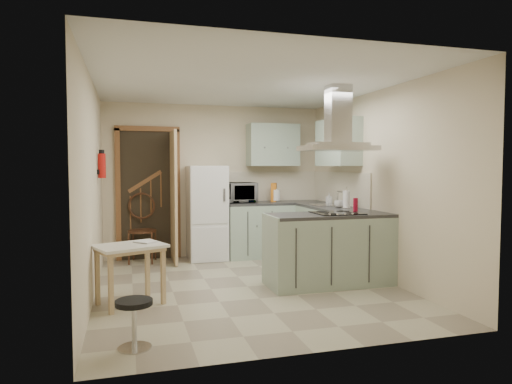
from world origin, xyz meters
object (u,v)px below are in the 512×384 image
object	(u,v)px
fridge	(207,213)
peninsula	(330,249)
bentwood_chair	(142,231)
microwave	(237,193)
stool	(134,324)
drop_leaf_table	(130,275)
extractor_hood	(338,148)

from	to	relation	value
fridge	peninsula	size ratio (longest dim) A/B	0.97
bentwood_chair	microwave	xyz separation A→B (m)	(1.52, 0.00, 0.57)
fridge	microwave	distance (m)	0.60
fridge	stool	size ratio (longest dim) A/B	3.68
bentwood_chair	stool	bearing A→B (deg)	-80.78
fridge	peninsula	world-z (taller)	fridge
fridge	drop_leaf_table	xyz separation A→B (m)	(-1.20, -2.17, -0.42)
fridge	stool	bearing A→B (deg)	-109.14
peninsula	microwave	distance (m)	2.22
extractor_hood	bentwood_chair	size ratio (longest dim) A/B	0.92
peninsula	bentwood_chair	xyz separation A→B (m)	(-2.23, 2.01, 0.04)
fridge	extractor_hood	distance (m)	2.57
peninsula	bentwood_chair	size ratio (longest dim) A/B	1.59
fridge	bentwood_chair	world-z (taller)	fridge
stool	fridge	bearing A→B (deg)	70.86
extractor_hood	bentwood_chair	world-z (taller)	extractor_hood
extractor_hood	stool	world-z (taller)	extractor_hood
extractor_hood	stool	distance (m)	3.26
drop_leaf_table	microwave	world-z (taller)	microwave
peninsula	drop_leaf_table	distance (m)	2.44
peninsula	microwave	bearing A→B (deg)	109.58
peninsula	bentwood_chair	bearing A→B (deg)	138.00
stool	microwave	size ratio (longest dim) A/B	0.69
fridge	peninsula	bearing A→B (deg)	-58.26
peninsula	drop_leaf_table	xyz separation A→B (m)	(-2.43, -0.19, -0.12)
peninsula	microwave	world-z (taller)	microwave
fridge	extractor_hood	bearing A→B (deg)	-56.21
extractor_hood	bentwood_chair	distance (m)	3.32
extractor_hood	drop_leaf_table	xyz separation A→B (m)	(-2.53, -0.19, -1.39)
extractor_hood	microwave	bearing A→B (deg)	112.06
fridge	extractor_hood	world-z (taller)	extractor_hood
extractor_hood	bentwood_chair	xyz separation A→B (m)	(-2.33, 2.01, -1.23)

